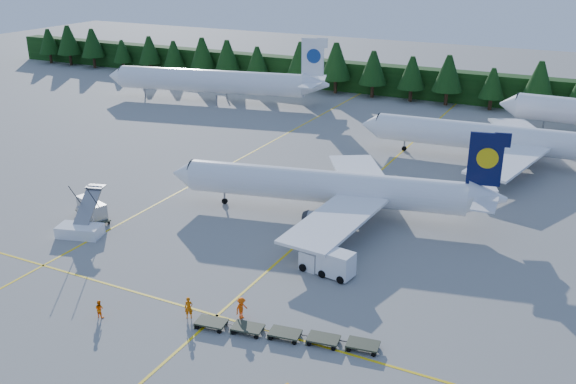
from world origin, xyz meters
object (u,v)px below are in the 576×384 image
at_px(airliner_navy, 318,187).
at_px(airliner_red, 487,137).
at_px(airstairs, 81,227).
at_px(service_truck, 327,262).

relative_size(airliner_navy, airliner_red, 0.95).
relative_size(airliner_navy, airstairs, 5.33).
bearing_deg(airliner_navy, airstairs, -152.37).
xyz_separation_m(airliner_red, airstairs, (-33.61, -45.67, -2.49)).
bearing_deg(airstairs, airliner_red, 37.48).
bearing_deg(airliner_navy, airliner_red, 52.47).
xyz_separation_m(airliner_navy, airliner_red, (13.47, 28.74, 0.11)).
relative_size(airliner_navy, service_truck, 6.79).
distance_m(airliner_navy, airstairs, 26.41).
bearing_deg(service_truck, airliner_red, 88.88).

